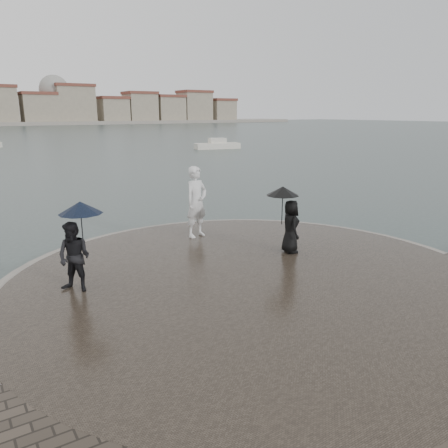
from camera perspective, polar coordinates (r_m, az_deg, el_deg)
ground at (r=8.78m, az=17.88°, el=-15.93°), size 400.00×400.00×0.00m
kerb_ring at (r=10.98m, az=3.70°, el=-7.97°), size 12.50×12.50×0.32m
quay_tip at (r=10.97m, az=3.70°, el=-7.87°), size 11.90×11.90×0.36m
statue at (r=14.17m, az=-3.61°, el=2.90°), size 0.96×0.76×2.31m
visitor_left at (r=10.37m, az=-18.79°, el=-2.51°), size 1.23×1.09×2.04m
visitor_right at (r=12.63m, az=8.40°, el=0.98°), size 1.08×1.01×1.95m
boats at (r=48.72m, az=-22.35°, el=8.69°), size 38.64×34.51×1.50m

